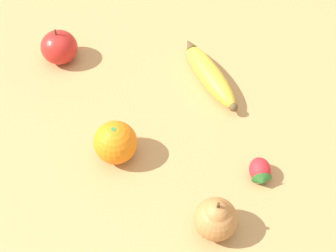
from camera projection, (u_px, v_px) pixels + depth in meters
The scene contains 6 objects.
ground_plane at pixel (133, 120), 0.92m from camera, with size 3.00×3.00×0.00m, color tan.
banana at pixel (210, 74), 0.97m from camera, with size 0.11×0.20×0.04m.
orange at pixel (115, 142), 0.84m from camera, with size 0.08×0.08×0.08m.
pear at pixel (216, 218), 0.75m from camera, with size 0.07×0.07×0.09m.
strawberry at pixel (260, 172), 0.83m from camera, with size 0.04×0.05×0.04m.
apple at pixel (59, 47), 1.00m from camera, with size 0.08×0.08×0.08m.
Camera 1 is at (0.02, -0.57, 0.73)m, focal length 50.00 mm.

